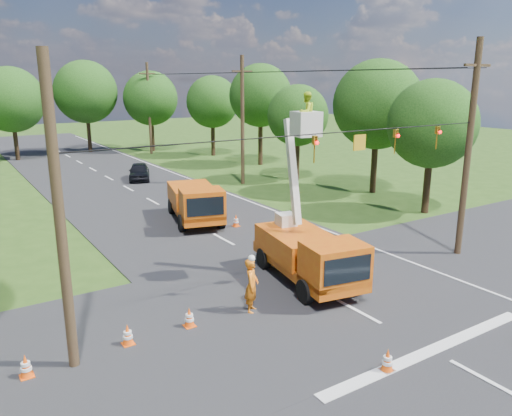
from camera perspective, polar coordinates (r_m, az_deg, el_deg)
ground at (r=35.08m, az=-11.73°, el=0.68°), size 140.00×140.00×0.00m
road_main at (r=35.08m, az=-11.73°, el=0.68°), size 12.00×100.00×0.06m
road_cross at (r=20.16m, az=7.59°, el=-9.63°), size 56.00×10.00×0.07m
stop_bar at (r=17.00m, az=19.38°, el=-15.24°), size 9.00×0.45×0.02m
edge_line at (r=37.38m, az=-3.72°, el=1.80°), size 0.12×90.00×0.02m
bucket_truck at (r=20.58m, az=6.03°, el=-4.22°), size 3.30×6.44×7.74m
second_truck at (r=29.49m, az=-6.93°, el=0.73°), size 3.92×6.71×2.37m
ground_worker at (r=18.13m, az=-0.50°, el=-8.85°), size 0.86×0.87×2.03m
distant_car at (r=43.03m, az=-13.20°, el=4.08°), size 3.02×4.43×1.40m
traffic_cone_0 at (r=15.46m, az=14.79°, el=-16.50°), size 0.38×0.38×0.71m
traffic_cone_2 at (r=24.50m, az=2.92°, el=-4.18°), size 0.38×0.38×0.71m
traffic_cone_3 at (r=28.53m, az=-2.30°, el=-1.46°), size 0.38×0.38×0.71m
traffic_cone_4 at (r=17.47m, az=-7.63°, el=-12.30°), size 0.38×0.38×0.71m
traffic_cone_5 at (r=16.78m, az=-14.46°, el=-13.85°), size 0.38×0.38×0.71m
traffic_cone_6 at (r=16.10m, az=-24.82°, el=-16.11°), size 0.38×0.38×0.71m
traffic_cone_7 at (r=33.04m, az=-4.18°, el=0.74°), size 0.38×0.38×0.71m
pole_right_near at (r=25.03m, az=23.12°, el=6.25°), size 1.80×0.30×10.00m
pole_right_mid at (r=39.78m, az=-1.56°, el=10.04°), size 1.80×0.30×10.00m
pole_right_far at (r=57.78m, az=-12.12°, el=11.12°), size 1.80×0.30×10.00m
pole_left at (r=14.61m, az=-21.53°, el=-1.19°), size 0.30×0.30×9.00m
signal_span at (r=20.08m, az=13.06°, el=7.50°), size 18.00×0.29×1.07m
tree_right_a at (r=32.52m, az=19.50°, el=9.04°), size 5.40×5.40×8.28m
tree_right_b at (r=37.51m, az=13.73°, el=11.40°), size 6.40×6.40×9.65m
tree_right_c at (r=41.59m, az=4.80°, el=10.47°), size 5.00×5.00×7.83m
tree_right_d at (r=48.97m, az=0.52°, el=12.72°), size 6.00×6.00×9.70m
tree_right_e at (r=55.38m, az=-5.02°, el=11.98°), size 5.60×5.60×8.63m
tree_far_a at (r=57.37m, az=-26.22°, el=11.04°), size 6.60×6.60×9.50m
tree_far_b at (r=60.82m, az=-18.90°, el=12.44°), size 7.00×7.00×10.32m
tree_far_c at (r=59.96m, az=-11.96°, el=12.16°), size 6.20×6.20×9.18m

